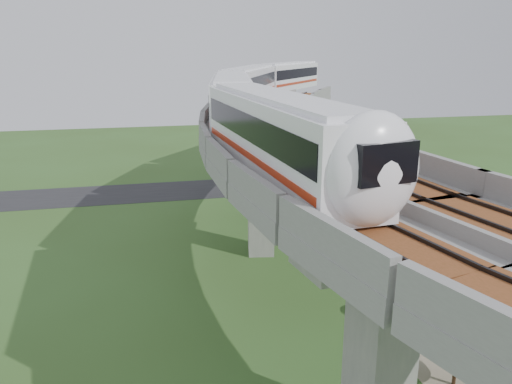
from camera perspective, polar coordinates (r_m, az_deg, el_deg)
The scene contains 13 objects.
ground at distance 31.47m, azimuth 3.29°, elevation -14.29°, with size 160.00×160.00×0.00m, color #355120.
dirt_lot at distance 36.02m, azimuth 26.73°, elevation -11.93°, with size 18.00×26.00×0.04m, color gray.
asphalt_road at distance 58.76m, azimuth -4.62°, elevation 0.44°, with size 60.00×8.00×0.03m, color #232326.
viaduct at distance 29.26m, azimuth 10.85°, elevation 2.26°, with size 19.58×73.98×11.40m.
metro_train at distance 43.79m, azimuth 1.06°, elevation 11.45°, with size 20.82×58.90×3.64m.
fence at distance 34.78m, azimuth 19.26°, elevation -10.70°, with size 3.87×38.73×1.50m.
tree_0 at distance 54.71m, azimuth 8.59°, elevation 1.45°, with size 2.58×2.58×3.27m.
tree_1 at distance 47.56m, azimuth 9.36°, elevation -0.59°, with size 2.94×2.94×3.63m.
tree_2 at distance 43.31m, azimuth 9.62°, elevation -2.23°, with size 2.29×2.29×3.40m.
tree_3 at distance 37.23m, azimuth 10.54°, elevation -6.56°, with size 2.56×2.56×2.81m.
tree_4 at distance 31.41m, azimuth 15.96°, elevation -11.61°, with size 1.91×1.91×2.45m.
tree_5 at distance 26.61m, azimuth 22.20°, elevation -15.29°, with size 3.03×3.03×3.88m.
car_dark at distance 41.77m, azimuth 18.88°, elevation -6.11°, with size 1.87×4.60×1.34m, color black.
Camera 1 is at (-7.55, -26.04, 15.98)m, focal length 35.00 mm.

